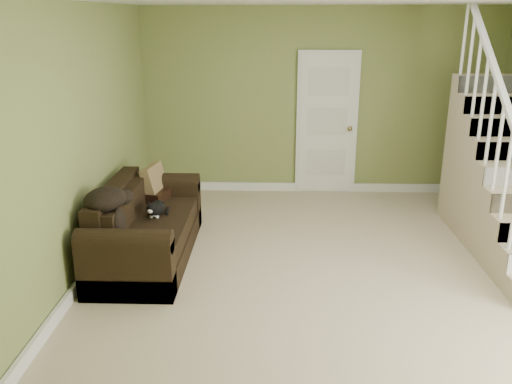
# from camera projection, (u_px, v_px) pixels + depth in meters

# --- Properties ---
(floor) EXTENTS (5.00, 5.50, 0.01)m
(floor) POSITION_uv_depth(u_px,v_px,m) (338.00, 275.00, 5.40)
(floor) COLOR #C0AA8A
(floor) RESTS_ON ground
(wall_back) EXTENTS (5.00, 0.04, 2.60)m
(wall_back) POSITION_uv_depth(u_px,v_px,m) (320.00, 102.00, 7.61)
(wall_back) COLOR olive
(wall_back) RESTS_ON floor
(wall_front) EXTENTS (5.00, 0.04, 2.60)m
(wall_front) POSITION_uv_depth(u_px,v_px,m) (420.00, 295.00, 2.39)
(wall_front) COLOR olive
(wall_front) RESTS_ON floor
(wall_left) EXTENTS (0.04, 5.50, 2.60)m
(wall_left) POSITION_uv_depth(u_px,v_px,m) (77.00, 146.00, 5.08)
(wall_left) COLOR olive
(wall_left) RESTS_ON floor
(baseboard_back) EXTENTS (5.00, 0.04, 0.12)m
(baseboard_back) POSITION_uv_depth(u_px,v_px,m) (317.00, 187.00, 7.97)
(baseboard_back) COLOR white
(baseboard_back) RESTS_ON floor
(baseboard_left) EXTENTS (0.04, 5.50, 0.12)m
(baseboard_left) POSITION_uv_depth(u_px,v_px,m) (92.00, 266.00, 5.46)
(baseboard_left) COLOR white
(baseboard_left) RESTS_ON floor
(door) EXTENTS (0.86, 0.12, 2.02)m
(door) POSITION_uv_depth(u_px,v_px,m) (327.00, 124.00, 7.66)
(door) COLOR white
(door) RESTS_ON floor
(staircase) EXTENTS (1.00, 2.51, 2.82)m
(staircase) POSITION_uv_depth(u_px,v_px,m) (509.00, 187.00, 6.06)
(staircase) COLOR #C0AA8A
(staircase) RESTS_ON floor
(sofa) EXTENTS (0.86, 2.00, 0.79)m
(sofa) POSITION_uv_depth(u_px,v_px,m) (144.00, 231.00, 5.72)
(sofa) COLOR black
(sofa) RESTS_ON floor
(side_table) EXTENTS (0.55, 0.55, 0.77)m
(side_table) POSITION_uv_depth(u_px,v_px,m) (151.00, 209.00, 6.43)
(side_table) COLOR black
(side_table) RESTS_ON floor
(cat) EXTENTS (0.21, 0.44, 0.21)m
(cat) POSITION_uv_depth(u_px,v_px,m) (156.00, 209.00, 5.76)
(cat) COLOR black
(cat) RESTS_ON sofa
(banana) EXTENTS (0.13, 0.18, 0.05)m
(banana) POSITION_uv_depth(u_px,v_px,m) (143.00, 235.00, 5.23)
(banana) COLOR yellow
(banana) RESTS_ON sofa
(throw_pillow) EXTENTS (0.27, 0.46, 0.45)m
(throw_pillow) POSITION_uv_depth(u_px,v_px,m) (155.00, 184.00, 6.31)
(throw_pillow) COLOR #452F1B
(throw_pillow) RESTS_ON sofa
(throw_blanket) EXTENTS (0.51, 0.59, 0.20)m
(throw_blanket) POSITION_uv_depth(u_px,v_px,m) (105.00, 199.00, 5.11)
(throw_blanket) COLOR black
(throw_blanket) RESTS_ON sofa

